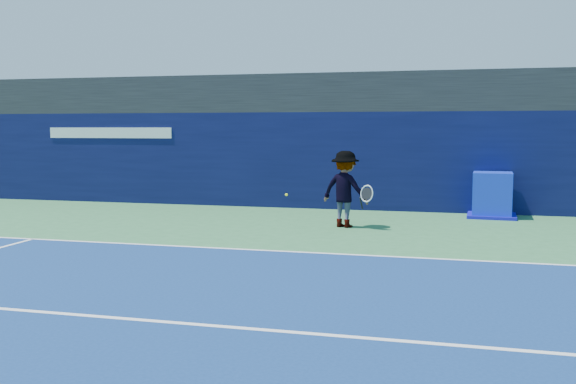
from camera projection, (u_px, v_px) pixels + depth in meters
The scene contains 8 objects.
ground at pixel (185, 284), 10.38m from camera, with size 80.00×80.00×0.00m, color #327040.
baseline at pixel (243, 249), 13.27m from camera, with size 24.00×0.10×0.01m, color white.
service_line at pixel (124, 319), 8.45m from camera, with size 24.00×0.10×0.01m, color white.
stadium_band at pixel (323, 95), 21.11m from camera, with size 36.00×3.00×1.20m, color black.
back_wall_assembly at pixel (317, 160), 20.35m from camera, with size 36.00×1.03×3.00m.
equipment_cart at pixel (492, 197), 18.11m from camera, with size 1.40×1.40×1.27m.
tennis_player at pixel (345, 189), 16.23m from camera, with size 1.48×1.09×1.94m.
tennis_ball at pixel (286, 195), 16.30m from camera, with size 0.07×0.07×0.07m.
Camera 1 is at (4.14, -9.45, 2.51)m, focal length 40.00 mm.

